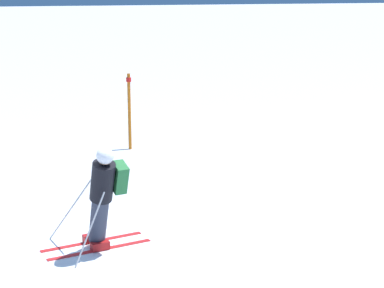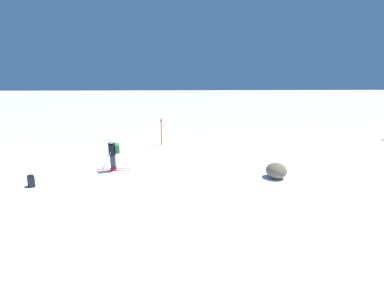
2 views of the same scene
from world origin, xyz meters
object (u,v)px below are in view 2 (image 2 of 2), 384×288
(skier, at_px, (113,153))
(spare_backpack, at_px, (31,181))
(exposed_boulder_1, at_px, (276,171))
(trail_marker, at_px, (161,131))

(skier, relative_size, spare_backpack, 3.48)
(skier, height_order, exposed_boulder_1, skier)
(spare_backpack, height_order, trail_marker, trail_marker)
(trail_marker, bearing_deg, spare_backpack, -33.80)
(skier, xyz_separation_m, exposed_boulder_1, (1.66, 7.60, -0.60))
(spare_backpack, distance_m, exposed_boulder_1, 10.69)
(skier, relative_size, exposed_boulder_1, 1.61)
(spare_backpack, relative_size, exposed_boulder_1, 0.46)
(skier, xyz_separation_m, trail_marker, (-6.10, 2.28, 0.09))
(spare_backpack, bearing_deg, trail_marker, 108.84)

